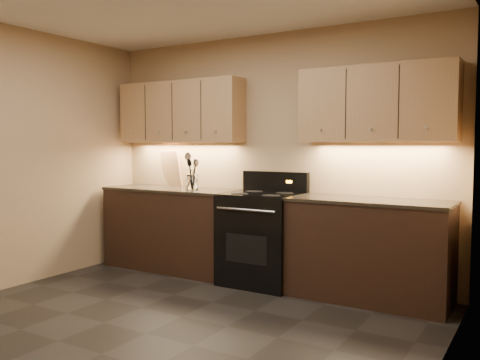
% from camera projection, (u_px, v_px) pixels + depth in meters
% --- Properties ---
extents(floor, '(4.00, 4.00, 0.00)m').
position_uv_depth(floor, '(146.00, 333.00, 3.84)').
color(floor, black).
rests_on(floor, ground).
extents(wall_back, '(4.00, 0.04, 2.60)m').
position_uv_depth(wall_back, '(270.00, 156.00, 5.45)').
color(wall_back, '#9D835C').
rests_on(wall_back, ground).
extents(wall_right, '(0.04, 4.00, 2.60)m').
position_uv_depth(wall_right, '(427.00, 168.00, 2.71)').
color(wall_right, '#9D835C').
rests_on(wall_right, ground).
extents(counter_left, '(1.62, 0.62, 0.93)m').
position_uv_depth(counter_left, '(173.00, 228.00, 5.82)').
color(counter_left, black).
rests_on(counter_left, ground).
extents(counter_right, '(1.46, 0.62, 0.93)m').
position_uv_depth(counter_right, '(369.00, 250.00, 4.64)').
color(counter_right, black).
rests_on(counter_right, ground).
extents(stove, '(0.76, 0.68, 1.14)m').
position_uv_depth(stove, '(263.00, 237.00, 5.19)').
color(stove, black).
rests_on(stove, ground).
extents(upper_cab_left, '(1.60, 0.30, 0.70)m').
position_uv_depth(upper_cab_left, '(180.00, 112.00, 5.86)').
color(upper_cab_left, '#A98054').
rests_on(upper_cab_left, wall_back).
extents(upper_cab_right, '(1.44, 0.30, 0.70)m').
position_uv_depth(upper_cab_right, '(376.00, 104.00, 4.68)').
color(upper_cab_right, '#A98054').
rests_on(upper_cab_right, wall_back).
extents(outlet_plate, '(0.08, 0.01, 0.12)m').
position_uv_depth(outlet_plate, '(175.00, 170.00, 6.13)').
color(outlet_plate, '#B2B5BA').
rests_on(outlet_plate, wall_back).
extents(utensil_crock, '(0.14, 0.14, 0.17)m').
position_uv_depth(utensil_crock, '(192.00, 183.00, 5.55)').
color(utensil_crock, white).
rests_on(utensil_crock, counter_left).
extents(cutting_board, '(0.35, 0.18, 0.43)m').
position_uv_depth(cutting_board, '(171.00, 168.00, 6.10)').
color(cutting_board, tan).
rests_on(cutting_board, counter_left).
extents(wooden_spoon, '(0.14, 0.14, 0.33)m').
position_uv_depth(wooden_spoon, '(188.00, 174.00, 5.55)').
color(wooden_spoon, tan).
rests_on(wooden_spoon, utensil_crock).
extents(black_spoon, '(0.09, 0.15, 0.34)m').
position_uv_depth(black_spoon, '(192.00, 173.00, 5.57)').
color(black_spoon, black).
rests_on(black_spoon, utensil_crock).
extents(black_turner, '(0.10, 0.17, 0.35)m').
position_uv_depth(black_turner, '(192.00, 173.00, 5.51)').
color(black_turner, black).
rests_on(black_turner, utensil_crock).
extents(steel_spatula, '(0.23, 0.15, 0.37)m').
position_uv_depth(steel_spatula, '(195.00, 172.00, 5.53)').
color(steel_spatula, silver).
rests_on(steel_spatula, utensil_crock).
extents(steel_skimmer, '(0.20, 0.14, 0.41)m').
position_uv_depth(steel_skimmer, '(193.00, 171.00, 5.53)').
color(steel_skimmer, silver).
rests_on(steel_skimmer, utensil_crock).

